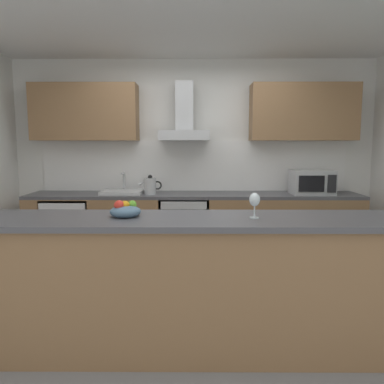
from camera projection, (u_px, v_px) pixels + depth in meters
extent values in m
cube|color=gray|center=(194.00, 313.00, 3.41)|extent=(5.68, 4.45, 0.02)
cube|color=white|center=(195.00, 10.00, 3.08)|extent=(5.68, 4.45, 0.02)
cube|color=white|center=(194.00, 160.00, 5.02)|extent=(5.68, 0.12, 2.60)
cube|color=white|center=(194.00, 166.00, 4.96)|extent=(3.98, 0.02, 0.66)
cube|color=olive|center=(194.00, 230.00, 4.75)|extent=(4.12, 0.60, 0.86)
cube|color=#4C4C51|center=(194.00, 195.00, 4.69)|extent=(4.12, 0.60, 0.04)
cube|color=olive|center=(184.00, 288.00, 2.70)|extent=(3.37, 0.52, 0.96)
cube|color=#4C4C51|center=(184.00, 220.00, 2.64)|extent=(3.47, 0.64, 0.04)
cube|color=olive|center=(85.00, 112.00, 4.72)|extent=(1.32, 0.32, 0.70)
cube|color=olive|center=(304.00, 112.00, 4.71)|extent=(1.32, 0.32, 0.70)
cube|color=slate|center=(185.00, 228.00, 4.73)|extent=(0.60, 0.56, 0.80)
cube|color=black|center=(184.00, 239.00, 4.45)|extent=(0.50, 0.02, 0.48)
cube|color=#B7BABC|center=(184.00, 205.00, 4.40)|extent=(0.54, 0.02, 0.09)
cylinder|color=#B7BABC|center=(184.00, 220.00, 4.38)|extent=(0.49, 0.02, 0.02)
cube|color=white|center=(71.00, 231.00, 4.74)|extent=(0.58, 0.56, 0.85)
cube|color=silver|center=(63.00, 236.00, 4.45)|extent=(0.55, 0.02, 0.80)
cylinder|color=#B7BABC|center=(81.00, 233.00, 4.43)|extent=(0.02, 0.02, 0.38)
cube|color=#B7BABC|center=(312.00, 182.00, 4.62)|extent=(0.50, 0.36, 0.30)
cube|color=black|center=(312.00, 184.00, 4.43)|extent=(0.30, 0.02, 0.19)
cube|color=black|center=(332.00, 184.00, 4.43)|extent=(0.10, 0.01, 0.21)
cube|color=silver|center=(123.00, 192.00, 4.67)|extent=(0.50, 0.40, 0.04)
cylinder|color=#B7BABC|center=(124.00, 182.00, 4.79)|extent=(0.03, 0.03, 0.26)
cylinder|color=#B7BABC|center=(123.00, 173.00, 4.69)|extent=(0.03, 0.16, 0.03)
cylinder|color=#B7BABC|center=(150.00, 186.00, 4.62)|extent=(0.15, 0.15, 0.20)
sphere|color=black|center=(150.00, 177.00, 4.61)|extent=(0.06, 0.06, 0.06)
cone|color=#B7BABC|center=(142.00, 183.00, 4.62)|extent=(0.09, 0.04, 0.07)
torus|color=black|center=(158.00, 185.00, 4.62)|extent=(0.11, 0.02, 0.11)
cube|color=#B7BABC|center=(185.00, 136.00, 4.68)|extent=(0.62, 0.45, 0.12)
cube|color=#B7BABC|center=(185.00, 107.00, 4.69)|extent=(0.22, 0.22, 0.60)
cylinder|color=silver|center=(255.00, 218.00, 2.62)|extent=(0.07, 0.07, 0.01)
cylinder|color=silver|center=(255.00, 211.00, 2.61)|extent=(0.01, 0.01, 0.09)
ellipsoid|color=silver|center=(255.00, 200.00, 2.60)|extent=(0.08, 0.08, 0.10)
ellipsoid|color=slate|center=(126.00, 212.00, 2.67)|extent=(0.22, 0.22, 0.09)
sphere|color=red|center=(120.00, 205.00, 2.64)|extent=(0.07, 0.07, 0.07)
sphere|color=#66B233|center=(133.00, 205.00, 2.69)|extent=(0.06, 0.06, 0.06)
sphere|color=orange|center=(126.00, 205.00, 2.66)|extent=(0.06, 0.06, 0.06)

